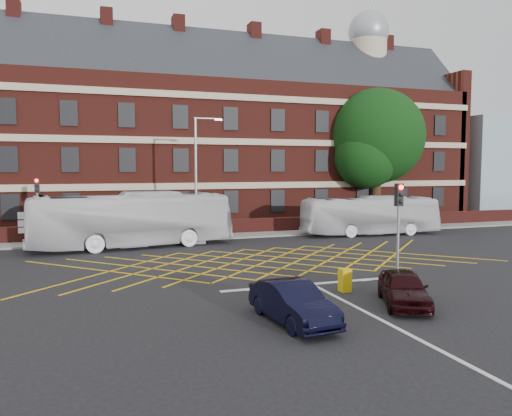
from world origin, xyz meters
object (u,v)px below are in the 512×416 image
object	(u,v)px
car_navy	(293,302)
traffic_light_far	(38,218)
utility_cabinet	(345,280)
street_lamp	(197,201)
deciduous_tree	(376,143)
direction_signs	(27,224)
traffic_light_near	(398,243)
bus_left	(132,220)
bus_right	(370,215)
car_maroon	(404,288)

from	to	relation	value
car_navy	traffic_light_far	distance (m)	21.84
utility_cabinet	street_lamp	bearing A→B (deg)	101.15
car_navy	deciduous_tree	world-z (taller)	deciduous_tree
direction_signs	car_navy	bearing A→B (deg)	-64.20
traffic_light_near	utility_cabinet	size ratio (longest dim) A/B	4.70
deciduous_tree	utility_cabinet	xyz separation A→B (m)	(-14.34, -20.63, -6.62)
traffic_light_near	street_lamp	distance (m)	15.21
car_navy	direction_signs	xyz separation A→B (m)	(-9.75, 20.18, 0.73)
car_navy	street_lamp	distance (m)	17.70
bus_left	street_lamp	bearing A→B (deg)	-90.65
bus_left	deciduous_tree	distance (m)	23.02
car_navy	traffic_light_near	xyz separation A→B (m)	(6.27, 3.45, 1.11)
bus_left	traffic_light_far	bearing A→B (deg)	57.42
direction_signs	utility_cabinet	distance (m)	21.72
bus_left	utility_cabinet	world-z (taller)	bus_left
bus_right	traffic_light_far	xyz separation A→B (m)	(-22.63, 2.39, 0.34)
car_maroon	traffic_light_far	world-z (taller)	traffic_light_far
street_lamp	deciduous_tree	bearing A→B (deg)	19.54
car_maroon	deciduous_tree	distance (m)	27.43
car_navy	deciduous_tree	bearing A→B (deg)	47.31
traffic_light_far	direction_signs	xyz separation A→B (m)	(-0.67, 0.36, -0.39)
bus_right	traffic_light_far	distance (m)	22.76
bus_right	traffic_light_near	distance (m)	15.76
traffic_light_near	street_lamp	world-z (taller)	street_lamp
deciduous_tree	traffic_light_far	bearing A→B (deg)	-171.88
street_lamp	bus_left	bearing A→B (deg)	-173.99
deciduous_tree	utility_cabinet	distance (m)	25.98
car_maroon	bus_right	bearing A→B (deg)	86.41
street_lamp	bus_right	bearing A→B (deg)	-0.61
bus_left	traffic_light_far	world-z (taller)	traffic_light_far
car_maroon	direction_signs	bearing A→B (deg)	150.60
deciduous_tree	utility_cabinet	size ratio (longest dim) A/B	12.95
traffic_light_far	direction_signs	size ratio (longest dim) A/B	1.94
street_lamp	traffic_light_near	bearing A→B (deg)	-68.41
bus_left	traffic_light_far	xyz separation A→B (m)	(-5.56, 2.70, 0.05)
traffic_light_near	utility_cabinet	bearing A→B (deg)	-171.50
bus_right	street_lamp	distance (m)	12.93
car_navy	utility_cabinet	xyz separation A→B (m)	(3.55, 3.04, -0.20)
deciduous_tree	street_lamp	bearing A→B (deg)	-160.46
car_maroon	deciduous_tree	size ratio (longest dim) A/B	0.32
bus_left	utility_cabinet	distance (m)	15.81
deciduous_tree	traffic_light_near	distance (m)	23.92
bus_right	traffic_light_near	world-z (taller)	traffic_light_near
bus_right	car_maroon	size ratio (longest dim) A/B	2.74
bus_left	traffic_light_far	size ratio (longest dim) A/B	2.88
bus_left	deciduous_tree	xyz separation A→B (m)	(21.41, 6.55, 5.36)
bus_right	direction_signs	xyz separation A→B (m)	(-23.30, 2.75, -0.04)
car_navy	traffic_light_far	size ratio (longest dim) A/B	0.93
bus_right	deciduous_tree	size ratio (longest dim) A/B	0.87
car_navy	street_lamp	bearing A→B (deg)	82.15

